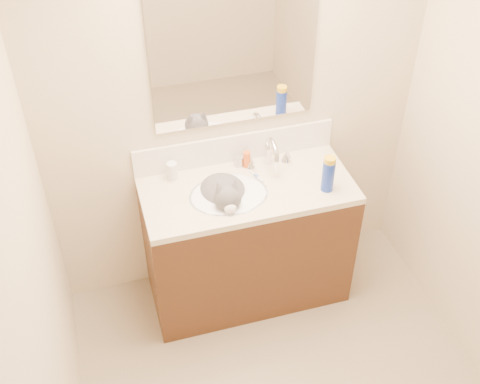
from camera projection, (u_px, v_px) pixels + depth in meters
room_shell at (324, 217)px, 2.26m from camera, size 2.24×2.54×2.52m
vanity_cabinet at (247, 244)px, 3.67m from camera, size 1.20×0.55×0.82m
counter_slab at (248, 190)px, 3.39m from camera, size 1.20×0.55×0.04m
basin at (229, 204)px, 3.38m from camera, size 0.45×0.36×0.14m
faucet at (271, 156)px, 3.46m from camera, size 0.28×0.20×0.21m
cat at (224, 196)px, 3.37m from camera, size 0.32×0.41×0.32m
backsplash at (235, 148)px, 3.51m from camera, size 1.20×0.02×0.18m
mirror at (234, 56)px, 3.14m from camera, size 0.90×0.02×0.80m
pill_bottle at (172, 171)px, 3.40m from camera, size 0.07×0.07×0.11m
pill_label at (173, 173)px, 3.41m from camera, size 0.07×0.07×0.04m
silver_jar at (239, 161)px, 3.51m from camera, size 0.06×0.06×0.06m
amber_bottle at (247, 159)px, 3.49m from camera, size 0.04×0.04×0.10m
toothbrush at (256, 176)px, 3.45m from camera, size 0.06×0.12×0.01m
toothbrush_head at (256, 176)px, 3.45m from camera, size 0.02×0.03×0.02m
spray_can at (328, 176)px, 3.31m from camera, size 0.09×0.09×0.19m
spray_cap at (330, 161)px, 3.24m from camera, size 0.08×0.08×0.04m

